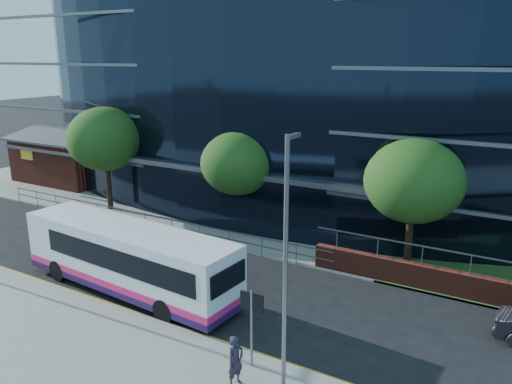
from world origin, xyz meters
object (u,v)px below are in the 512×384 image
Objects in this scene: streetlight_east at (286,262)px; pedestrian at (236,361)px; street_sign at (252,312)px; city_bus at (130,258)px; tree_far_b at (238,163)px; tree_far_c at (414,181)px; brick_pavilion at (71,157)px; tree_far_a at (105,139)px.

pedestrian is (-1.43, -0.53, -3.45)m from streetlight_east.
street_sign is 1.61m from pedestrian.
city_bus reaches higher than street_sign.
tree_far_b is at bearing 93.62° from city_bus.
tree_far_b is 9.24m from city_bus.
tree_far_c reaches higher than tree_far_b.
brick_pavilion is 30.49m from street_sign.
streetlight_east is 3.77m from pedestrian.
city_bus is (-0.05, -8.86, -2.62)m from tree_far_b.
street_sign is at bearing -31.17° from tree_far_a.
brick_pavilion is at bearing 171.18° from tree_far_c.
street_sign is 20.63m from tree_far_a.
tree_far_b is 0.93× the size of tree_far_c.
tree_far_c is at bearing -2.86° from tree_far_b.
brick_pavilion reaches higher than pedestrian.
tree_far_b is 0.54× the size of city_bus.
streetlight_east is (9.00, -11.67, 0.23)m from tree_far_b.
city_bus reaches higher than pedestrian.
street_sign is at bearing 15.67° from pedestrian.
tree_far_b is 10.02m from tree_far_c.
tree_far_b is at bearing 2.86° from tree_far_a.
tree_far_a is at bearing 149.54° from streetlight_east.
tree_far_b reaches higher than city_bus.
brick_pavilion is 29.46m from tree_far_c.
city_bus is at bearing -90.32° from tree_far_b.
tree_far_c reaches higher than street_sign.
city_bus is 8.34m from pedestrian.
pedestrian is at bearing -33.66° from tree_far_a.
tree_far_b is (19.00, -4.00, 2.27)m from brick_pavilion.
tree_far_c is 0.58× the size of city_bus.
tree_far_c is 13.40m from city_bus.
tree_far_c is at bearing 0.19° from pedestrian.
city_bus is (-10.05, -8.36, -2.95)m from tree_far_c.
pedestrian is at bearing -86.24° from street_sign.
street_sign is 0.40× the size of tree_far_a.
brick_pavilion is 31.14m from pedestrian.
street_sign is 13.54m from tree_far_b.
tree_far_b is at bearing 43.73° from pedestrian.
streetlight_east is (28.00, -15.67, 2.50)m from brick_pavilion.
tree_far_c is 12.47m from pedestrian.
tree_far_a is at bearing -177.14° from tree_far_b.
tree_far_a is 20.00m from tree_far_c.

